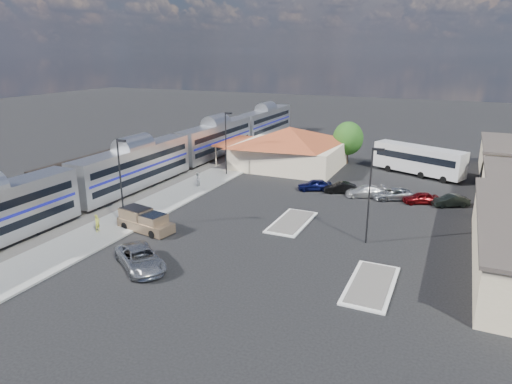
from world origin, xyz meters
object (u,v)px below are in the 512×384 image
at_px(station_depot, 289,147).
at_px(pickup_truck, 146,221).
at_px(coach_bus, 418,159).
at_px(suv, 140,258).

xyz_separation_m(station_depot, pickup_truck, (-3.85, -29.91, -2.15)).
distance_m(station_depot, pickup_truck, 30.24).
height_order(station_depot, coach_bus, station_depot).
bearing_deg(pickup_truck, station_depot, 2.72).
bearing_deg(pickup_truck, coach_bus, -23.77).
bearing_deg(coach_bus, suv, 179.25).
height_order(suv, coach_bus, coach_bus).
bearing_deg(suv, coach_bus, 10.75).
xyz_separation_m(suv, coach_bus, (17.57, 40.00, 1.53)).
bearing_deg(station_depot, suv, -88.72).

